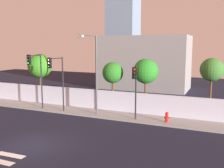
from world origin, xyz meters
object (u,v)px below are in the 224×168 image
(roadside_tree_midright, at_px, (146,71))
(traffic_light_right, at_px, (56,72))
(roadside_tree_midleft, at_px, (113,73))
(fire_hydrant, at_px, (167,117))
(traffic_light_left, at_px, (135,81))
(traffic_light_center, at_px, (35,70))
(roadside_tree_rightmost, at_px, (212,70))
(street_lamp_curbside, at_px, (94,68))
(roadside_tree_leftmost, at_px, (40,66))

(roadside_tree_midright, bearing_deg, traffic_light_right, -148.18)
(roadside_tree_midleft, bearing_deg, fire_hydrant, -28.25)
(roadside_tree_midleft, distance_m, roadside_tree_midright, 3.28)
(traffic_light_left, height_order, fire_hydrant, traffic_light_left)
(traffic_light_center, xyz_separation_m, roadside_tree_midright, (9.20, 4.10, -0.15))
(traffic_light_center, xyz_separation_m, roadside_tree_rightmost, (14.83, 4.10, 0.19))
(street_lamp_curbside, xyz_separation_m, roadside_tree_leftmost, (-8.56, 3.54, -0.35))
(traffic_light_right, xyz_separation_m, roadside_tree_midleft, (3.54, 4.23, -0.30))
(roadside_tree_leftmost, height_order, roadside_tree_midleft, roadside_tree_leftmost)
(traffic_light_left, xyz_separation_m, traffic_light_center, (-9.54, -0.10, 0.55))
(traffic_light_center, height_order, street_lamp_curbside, street_lamp_curbside)
(fire_hydrant, distance_m, roadside_tree_midleft, 7.36)
(roadside_tree_midleft, bearing_deg, traffic_light_right, -129.96)
(roadside_tree_midleft, bearing_deg, roadside_tree_midright, 0.00)
(traffic_light_left, height_order, street_lamp_curbside, street_lamp_curbside)
(traffic_light_center, distance_m, roadside_tree_rightmost, 15.39)
(street_lamp_curbside, bearing_deg, roadside_tree_leftmost, 157.54)
(roadside_tree_rightmost, bearing_deg, fire_hydrant, -132.32)
(roadside_tree_leftmost, bearing_deg, roadside_tree_rightmost, 0.00)
(street_lamp_curbside, distance_m, roadside_tree_midleft, 3.63)
(traffic_light_left, distance_m, roadside_tree_midright, 4.04)
(fire_hydrant, xyz_separation_m, roadside_tree_midleft, (-5.98, 3.21, 2.85))
(street_lamp_curbside, bearing_deg, roadside_tree_midleft, 87.14)
(roadside_tree_leftmost, xyz_separation_m, roadside_tree_midleft, (8.74, -0.00, -0.41))
(roadside_tree_leftmost, bearing_deg, traffic_light_left, -17.96)
(traffic_light_right, height_order, roadside_tree_midright, traffic_light_right)
(roadside_tree_leftmost, relative_size, roadside_tree_rightmost, 1.02)
(roadside_tree_leftmost, xyz_separation_m, roadside_tree_midright, (12.01, 0.00, -0.13))
(street_lamp_curbside, height_order, roadside_tree_midleft, street_lamp_curbside)
(street_lamp_curbside, bearing_deg, traffic_light_center, -174.41)
(traffic_light_center, relative_size, roadside_tree_leftmost, 0.99)
(traffic_light_left, relative_size, fire_hydrant, 5.32)
(roadside_tree_midright, bearing_deg, roadside_tree_midleft, -180.00)
(street_lamp_curbside, height_order, fire_hydrant, street_lamp_curbside)
(traffic_light_right, bearing_deg, street_lamp_curbside, 11.59)
(traffic_light_left, xyz_separation_m, roadside_tree_midleft, (-3.61, 4.00, 0.12))
(street_lamp_curbside, relative_size, fire_hydrant, 8.33)
(traffic_light_left, xyz_separation_m, fire_hydrant, (2.36, 0.79, -2.72))
(traffic_light_center, bearing_deg, roadside_tree_rightmost, 15.46)
(roadside_tree_midright, bearing_deg, street_lamp_curbside, -134.25)
(traffic_light_left, height_order, traffic_light_center, traffic_light_center)
(roadside_tree_rightmost, bearing_deg, roadside_tree_midleft, -180.00)
(fire_hydrant, bearing_deg, roadside_tree_midright, 130.11)
(fire_hydrant, height_order, roadside_tree_leftmost, roadside_tree_leftmost)
(roadside_tree_rightmost, bearing_deg, traffic_light_right, -161.23)
(traffic_light_right, relative_size, roadside_tree_leftmost, 0.95)
(roadside_tree_leftmost, bearing_deg, roadside_tree_midright, 0.00)
(roadside_tree_midleft, bearing_deg, traffic_light_center, -145.31)
(traffic_light_right, distance_m, roadside_tree_leftmost, 6.70)
(roadside_tree_leftmost, height_order, roadside_tree_midright, roadside_tree_leftmost)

